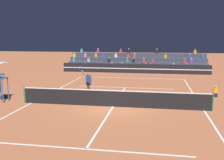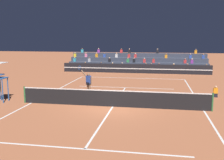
# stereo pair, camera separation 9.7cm
# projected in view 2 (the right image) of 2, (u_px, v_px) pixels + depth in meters

# --- Properties ---
(ground_plane) EXTENTS (120.00, 120.00, 0.00)m
(ground_plane) POSITION_uv_depth(u_px,v_px,m) (113.00, 107.00, 16.47)
(ground_plane) COLOR #AD603D
(court_lines) EXTENTS (11.10, 23.90, 0.01)m
(court_lines) POSITION_uv_depth(u_px,v_px,m) (113.00, 107.00, 16.46)
(court_lines) COLOR white
(court_lines) RESTS_ON ground
(tennis_net) EXTENTS (12.00, 0.10, 1.10)m
(tennis_net) POSITION_uv_depth(u_px,v_px,m) (113.00, 98.00, 16.38)
(tennis_net) COLOR #2D6B38
(tennis_net) RESTS_ON ground
(sponsor_banner_wall) EXTENTS (18.00, 0.26, 1.10)m
(sponsor_banner_wall) POSITION_uv_depth(u_px,v_px,m) (135.00, 69.00, 31.88)
(sponsor_banner_wall) COLOR black
(sponsor_banner_wall) RESTS_ON ground
(bleacher_stand) EXTENTS (18.04, 3.80, 2.83)m
(bleacher_stand) POSITION_uv_depth(u_px,v_px,m) (137.00, 64.00, 34.91)
(bleacher_stand) COLOR #383D4C
(bleacher_stand) RESTS_ON ground
(umpire_chair) EXTENTS (0.76, 0.84, 2.67)m
(umpire_chair) POSITION_uv_depth(u_px,v_px,m) (0.00, 77.00, 17.49)
(umpire_chair) COLOR #285699
(umpire_chair) RESTS_ON ground
(ball_kid_courtside) EXTENTS (0.30, 0.36, 0.84)m
(ball_kid_courtside) POSITION_uv_depth(u_px,v_px,m) (215.00, 92.00, 19.11)
(ball_kid_courtside) COLOR black
(ball_kid_courtside) RESTS_ON ground
(tennis_player) EXTENTS (1.26, 0.68, 2.28)m
(tennis_player) POSITION_uv_depth(u_px,v_px,m) (88.00, 83.00, 19.37)
(tennis_player) COLOR brown
(tennis_player) RESTS_ON ground
(tennis_ball) EXTENTS (0.07, 0.07, 0.07)m
(tennis_ball) POSITION_uv_depth(u_px,v_px,m) (169.00, 101.00, 17.93)
(tennis_ball) COLOR #C6DB33
(tennis_ball) RESTS_ON ground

